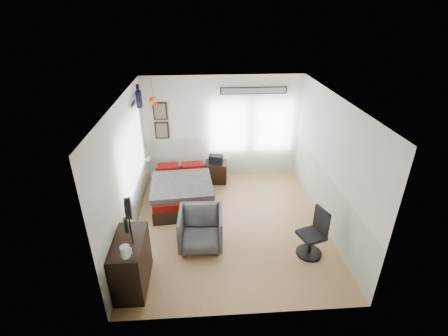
{
  "coord_description": "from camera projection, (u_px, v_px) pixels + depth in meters",
  "views": [
    {
      "loc": [
        -0.51,
        -5.6,
        4.2
      ],
      "look_at": [
        -0.1,
        0.4,
        1.15
      ],
      "focal_mm": 26.0,
      "sensor_mm": 36.0,
      "label": 1
    }
  ],
  "objects": [
    {
      "name": "room_shell",
      "position": [
        226.0,
        152.0,
        6.35
      ],
      "size": [
        4.02,
        4.52,
        2.71
      ],
      "color": "silver",
      "rests_on": "ground_plane"
    },
    {
      "name": "wall_decor",
      "position": [
        177.0,
        104.0,
        7.64
      ],
      "size": [
        3.55,
        1.32,
        1.44
      ],
      "color": "black",
      "rests_on": "room_shell"
    },
    {
      "name": "bottle",
      "position": [
        126.0,
        225.0,
        5.19
      ],
      "size": [
        0.07,
        0.07,
        0.27
      ],
      "primitive_type": "cylinder",
      "color": "black",
      "rests_on": "dresser"
    },
    {
      "name": "dresser",
      "position": [
        131.0,
        263.0,
        5.26
      ],
      "size": [
        0.48,
        1.0,
        0.9
      ],
      "primitive_type": "cube",
      "color": "black",
      "rests_on": "ground_plane"
    },
    {
      "name": "bed",
      "position": [
        182.0,
        190.0,
        7.62
      ],
      "size": [
        1.46,
        1.96,
        0.6
      ],
      "rotation": [
        0.0,
        0.0,
        0.08
      ],
      "color": "black",
      "rests_on": "ground_plane"
    },
    {
      "name": "task_chair",
      "position": [
        313.0,
        237.0,
        5.95
      ],
      "size": [
        0.53,
        0.53,
        0.95
      ],
      "rotation": [
        0.0,
        0.0,
        0.33
      ],
      "color": "black",
      "rests_on": "ground_plane"
    },
    {
      "name": "nightstand",
      "position": [
        216.0,
        172.0,
        8.48
      ],
      "size": [
        0.59,
        0.5,
        0.55
      ],
      "primitive_type": "cube",
      "rotation": [
        0.0,
        0.0,
        -0.11
      ],
      "color": "black",
      "rests_on": "ground_plane"
    },
    {
      "name": "stand_fan",
      "position": [
        128.0,
        209.0,
        4.7
      ],
      "size": [
        0.15,
        0.34,
        0.83
      ],
      "rotation": [
        0.0,
        0.0,
        0.2
      ],
      "color": "black",
      "rests_on": "dresser"
    },
    {
      "name": "black_bag",
      "position": [
        216.0,
        159.0,
        8.31
      ],
      "size": [
        0.38,
        0.29,
        0.21
      ],
      "primitive_type": "cube",
      "rotation": [
        0.0,
        0.0,
        -0.18
      ],
      "color": "black",
      "rests_on": "nightstand"
    },
    {
      "name": "kettle",
      "position": [
        125.0,
        252.0,
        4.7
      ],
      "size": [
        0.16,
        0.14,
        0.18
      ],
      "rotation": [
        0.0,
        0.0,
        0.13
      ],
      "color": "silver",
      "rests_on": "dresser"
    },
    {
      "name": "armchair",
      "position": [
        201.0,
        229.0,
        6.16
      ],
      "size": [
        0.85,
        0.87,
        0.76
      ],
      "primitive_type": "imported",
      "rotation": [
        0.0,
        0.0,
        -0.04
      ],
      "color": "slate",
      "rests_on": "ground_plane"
    },
    {
      "name": "ground_plane",
      "position": [
        230.0,
        224.0,
        6.92
      ],
      "size": [
        4.0,
        4.5,
        0.01
      ],
      "primitive_type": "cube",
      "color": "#A17C49"
    }
  ]
}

